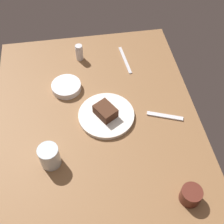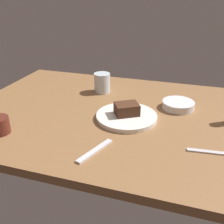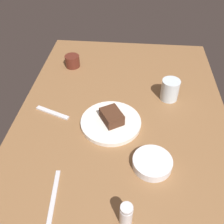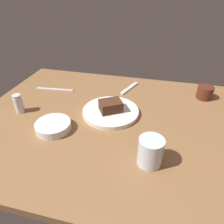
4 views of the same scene
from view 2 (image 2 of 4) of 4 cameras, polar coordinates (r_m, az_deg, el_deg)
name	(u,v)px [view 2 (image 2 of 4)]	position (r cm, az deg, el deg)	size (l,w,h in cm)	color
dining_table	(114,115)	(104.29, 0.46, -0.74)	(120.00, 84.00, 3.00)	brown
dessert_plate	(127,117)	(98.31, 3.23, -1.02)	(23.15, 23.15, 1.70)	white
chocolate_cake_slice	(127,109)	(97.29, 3.27, 0.66)	(8.67, 6.67, 4.34)	#472819
water_glass	(102,83)	(122.01, -2.19, 6.46)	(7.52, 7.52, 9.09)	silver
side_bowl	(178,105)	(109.65, 14.40, 1.53)	(13.00, 13.00, 3.00)	silver
dessert_spoon	(95,151)	(79.84, -3.79, -8.55)	(15.00, 1.80, 0.70)	silver
butter_knife	(219,153)	(85.25, 22.61, -8.39)	(19.00, 1.40, 0.50)	silver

